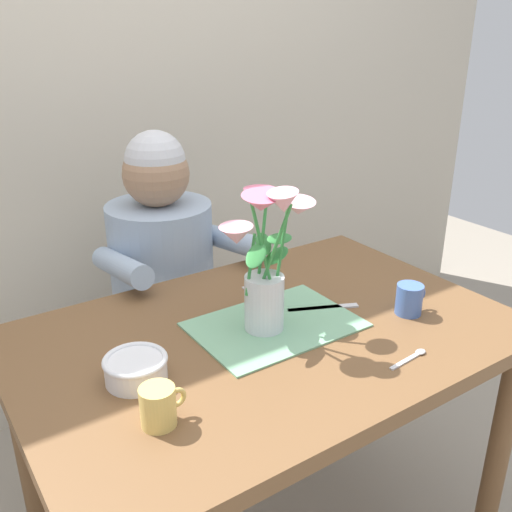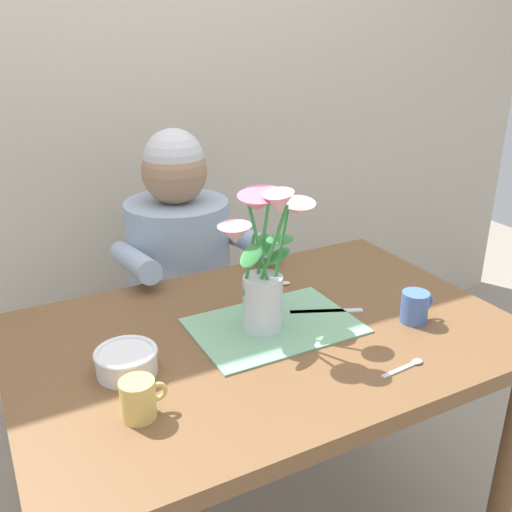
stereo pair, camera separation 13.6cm
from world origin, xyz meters
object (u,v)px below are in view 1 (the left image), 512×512
(seated_person, at_px, (165,300))
(ceramic_bowl, at_px, (136,368))
(dinner_knife, at_px, (323,308))
(tea_cup, at_px, (410,299))
(coffee_cup, at_px, (159,406))
(flower_vase, at_px, (265,257))

(seated_person, relative_size, ceramic_bowl, 8.35)
(dinner_knife, height_order, tea_cup, tea_cup)
(ceramic_bowl, bearing_deg, dinner_knife, 2.78)
(ceramic_bowl, distance_m, tea_cup, 0.71)
(seated_person, relative_size, coffee_cup, 12.20)
(seated_person, xyz_separation_m, dinner_knife, (0.18, -0.61, 0.18))
(seated_person, xyz_separation_m, ceramic_bowl, (-0.36, -0.63, 0.21))
(coffee_cup, relative_size, tea_cup, 1.00)
(seated_person, xyz_separation_m, flower_vase, (-0.01, -0.60, 0.37))
(flower_vase, distance_m, coffee_cup, 0.44)
(flower_vase, relative_size, ceramic_bowl, 2.71)
(seated_person, xyz_separation_m, tea_cup, (0.34, -0.75, 0.22))
(dinner_knife, bearing_deg, coffee_cup, -138.14)
(dinner_knife, bearing_deg, flower_vase, -156.90)
(flower_vase, distance_m, tea_cup, 0.41)
(flower_vase, relative_size, dinner_knife, 1.94)
(ceramic_bowl, bearing_deg, flower_vase, 4.58)
(seated_person, height_order, flower_vase, seated_person)
(seated_person, relative_size, dinner_knife, 5.97)
(ceramic_bowl, relative_size, tea_cup, 1.46)
(flower_vase, distance_m, ceramic_bowl, 0.38)
(seated_person, bearing_deg, flower_vase, -89.73)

